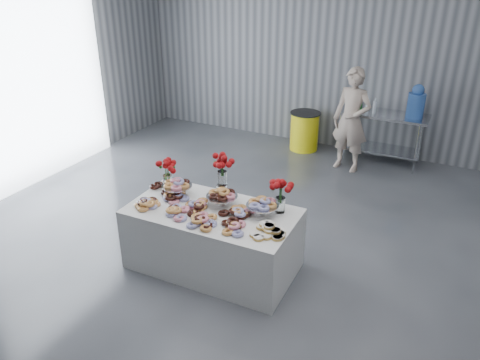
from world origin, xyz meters
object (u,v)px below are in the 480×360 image
(water_jug, at_px, (416,103))
(display_table, at_px, (213,239))
(trash_barrel, at_px, (304,131))
(prep_table, at_px, (381,129))
(person, at_px, (351,120))

(water_jug, bearing_deg, display_table, -111.13)
(display_table, relative_size, trash_barrel, 2.63)
(prep_table, xyz_separation_m, person, (-0.41, -0.53, 0.25))
(display_table, bearing_deg, water_jug, 68.87)
(water_jug, xyz_separation_m, trash_barrel, (-1.88, -0.03, -0.79))
(display_table, bearing_deg, person, 79.47)
(water_jug, bearing_deg, person, -149.53)
(person, bearing_deg, trash_barrel, 162.93)
(prep_table, xyz_separation_m, water_jug, (0.50, -0.00, 0.53))
(display_table, xyz_separation_m, person, (0.65, 3.50, 0.49))
(prep_table, height_order, water_jug, water_jug)
(person, bearing_deg, display_table, -89.93)
(person, xyz_separation_m, trash_barrel, (-0.97, 0.51, -0.51))
(prep_table, bearing_deg, person, -127.36)
(water_jug, bearing_deg, trash_barrel, -179.23)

